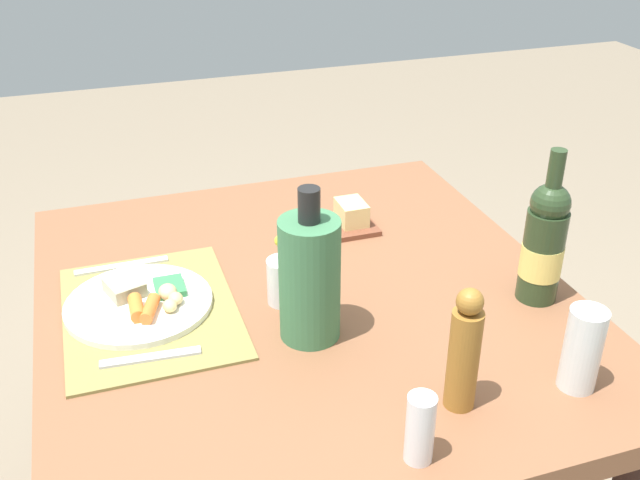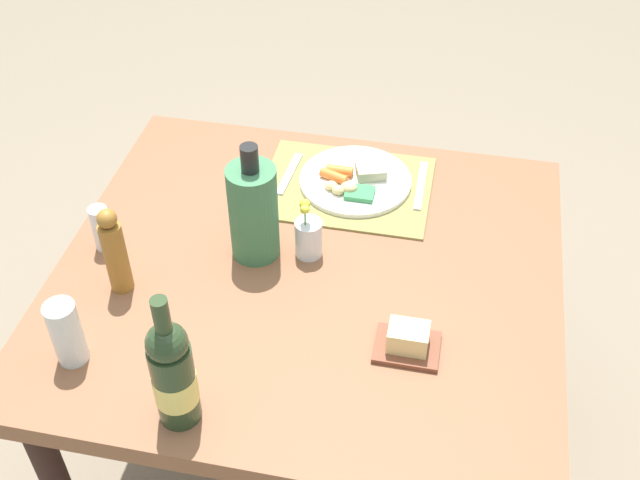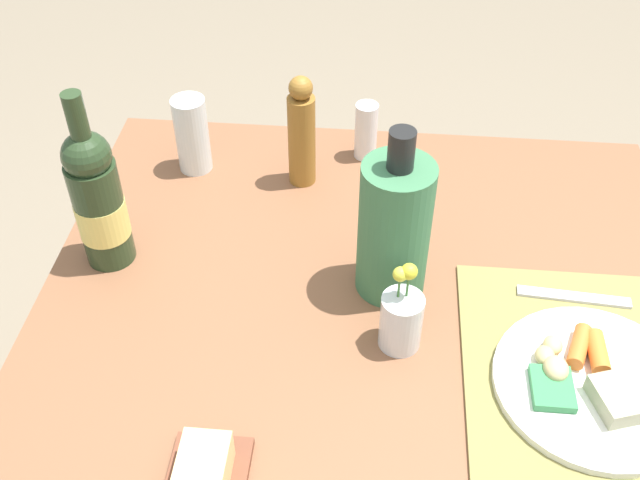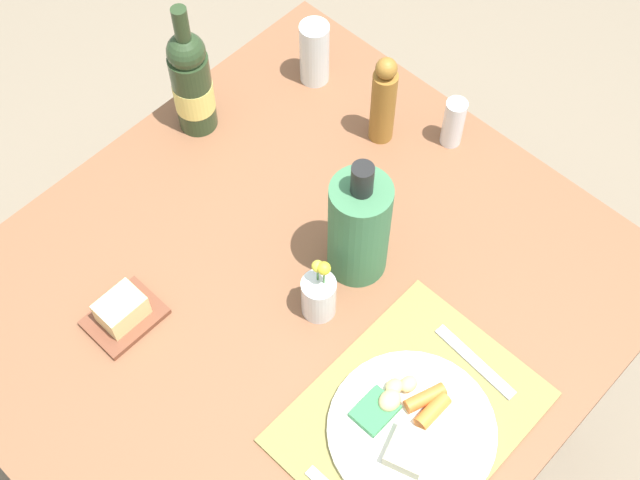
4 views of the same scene
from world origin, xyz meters
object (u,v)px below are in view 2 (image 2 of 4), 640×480
object	(u,v)px
dinner_plate	(355,180)
knife	(289,174)
water_tumbler	(68,336)
pepper_mill	(115,252)
wine_bottle	(173,374)
cooler_bottle	(253,211)
dining_table	(309,294)
fork	(421,185)
salt_shaker	(102,228)
flower_vase	(308,236)
butter_dish	(408,341)

from	to	relation	value
dinner_plate	knife	distance (m)	0.17
water_tumbler	pepper_mill	xyz separation A→B (m)	(-0.02, -0.20, 0.04)
wine_bottle	cooler_bottle	distance (m)	0.46
dinner_plate	pepper_mill	xyz separation A→B (m)	(0.43, 0.45, 0.09)
dining_table	water_tumbler	size ratio (longest dim) A/B	7.55
fork	pepper_mill	world-z (taller)	pepper_mill
fork	salt_shaker	size ratio (longest dim) A/B	1.69
dinner_plate	salt_shaker	size ratio (longest dim) A/B	2.47
dinner_plate	fork	size ratio (longest dim) A/B	1.46
flower_vase	water_tumbler	size ratio (longest dim) A/B	1.03
wine_bottle	butter_dish	distance (m)	0.47
dining_table	flower_vase	size ratio (longest dim) A/B	7.34
dinner_plate	flower_vase	bearing A→B (deg)	77.00
cooler_bottle	water_tumbler	distance (m)	0.46
flower_vase	cooler_bottle	xyz separation A→B (m)	(0.12, 0.02, 0.07)
butter_dish	water_tumbler	world-z (taller)	water_tumbler
wine_bottle	pepper_mill	size ratio (longest dim) A/B	1.43
dining_table	knife	bearing A→B (deg)	-69.73
cooler_bottle	butter_dish	distance (m)	0.44
cooler_bottle	water_tumbler	xyz separation A→B (m)	(0.27, 0.37, -0.06)
cooler_bottle	butter_dish	xyz separation A→B (m)	(-0.37, 0.22, -0.09)
dinner_plate	flower_vase	world-z (taller)	flower_vase
flower_vase	wine_bottle	bearing A→B (deg)	73.47
knife	salt_shaker	bearing A→B (deg)	48.27
knife	butter_dish	world-z (taller)	butter_dish
dining_table	cooler_bottle	size ratio (longest dim) A/B	3.82
dining_table	knife	size ratio (longest dim) A/B	6.46
dinner_plate	wine_bottle	xyz separation A→B (m)	(0.20, 0.74, 0.10)
pepper_mill	flower_vase	bearing A→B (deg)	-153.85
dining_table	dinner_plate	size ratio (longest dim) A/B	3.97
knife	pepper_mill	world-z (taller)	pepper_mill
dining_table	pepper_mill	size ratio (longest dim) A/B	5.15
cooler_bottle	salt_shaker	world-z (taller)	cooler_bottle
pepper_mill	dining_table	bearing A→B (deg)	-160.94
dining_table	butter_dish	bearing A→B (deg)	142.72
fork	pepper_mill	size ratio (longest dim) A/B	0.89
water_tumbler	dinner_plate	bearing A→B (deg)	-124.86
wine_bottle	cooler_bottle	size ratio (longest dim) A/B	1.06
knife	salt_shaker	distance (m)	0.49
flower_vase	water_tumbler	distance (m)	0.55
fork	water_tumbler	size ratio (longest dim) A/B	1.30
fork	flower_vase	xyz separation A→B (m)	(0.22, 0.29, 0.04)
fork	pepper_mill	bearing A→B (deg)	37.60
fork	pepper_mill	xyz separation A→B (m)	(0.59, 0.47, 0.09)
dinner_plate	butter_dish	bearing A→B (deg)	110.91
salt_shaker	water_tumbler	bearing A→B (deg)	101.82
fork	knife	size ratio (longest dim) A/B	1.11
fork	water_tumbler	bearing A→B (deg)	46.91
dining_table	wine_bottle	distance (m)	0.49
water_tumbler	salt_shaker	bearing A→B (deg)	-78.18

